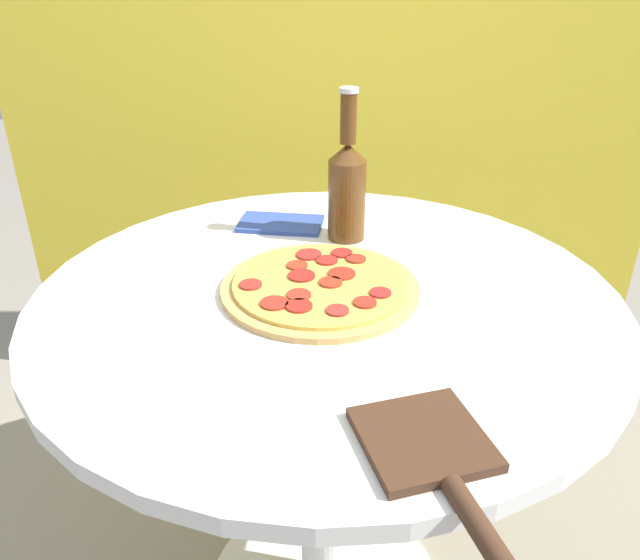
% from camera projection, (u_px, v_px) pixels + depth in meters
% --- Properties ---
extents(table, '(0.89, 0.89, 0.70)m').
position_uv_depth(table, '(326.00, 383.00, 1.03)').
color(table, silver).
rests_on(table, ground_plane).
extents(fence_panel, '(1.70, 0.04, 1.79)m').
position_uv_depth(fence_panel, '(333.00, 72.00, 1.54)').
color(fence_panel, gold).
rests_on(fence_panel, ground_plane).
extents(pizza, '(0.30, 0.30, 0.02)m').
position_uv_depth(pizza, '(320.00, 287.00, 0.94)').
color(pizza, tan).
rests_on(pizza, table).
extents(beer_bottle, '(0.07, 0.07, 0.26)m').
position_uv_depth(beer_bottle, '(347.00, 186.00, 1.08)').
color(beer_bottle, '#563314').
rests_on(beer_bottle, table).
extents(pizza_paddle, '(0.16, 0.27, 0.02)m').
position_uv_depth(pizza_paddle, '(436.00, 460.00, 0.63)').
color(pizza_paddle, '#422819').
rests_on(pizza_paddle, table).
extents(napkin, '(0.16, 0.11, 0.01)m').
position_uv_depth(napkin, '(281.00, 224.00, 1.18)').
color(napkin, '#334C99').
rests_on(napkin, table).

